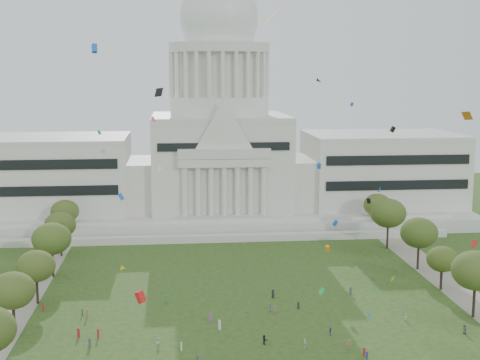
{
  "coord_description": "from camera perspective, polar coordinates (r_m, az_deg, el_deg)",
  "views": [
    {
      "loc": [
        -14.57,
        -104.67,
        48.74
      ],
      "look_at": [
        0.0,
        45.0,
        24.0
      ],
      "focal_mm": 50.0,
      "sensor_mm": 36.0,
      "label": 1
    }
  ],
  "objects": [
    {
      "name": "person_10",
      "position": [
        128.57,
        7.72,
        -12.66
      ],
      "size": [
        0.73,
        0.98,
        1.5
      ],
      "primitive_type": "imported",
      "rotation": [
        0.0,
        0.0,
        1.26
      ],
      "color": "navy",
      "rests_on": "ground"
    },
    {
      "name": "kite_swarm",
      "position": [
        116.3,
        1.06,
        -1.76
      ],
      "size": [
        96.99,
        100.2,
        64.47
      ],
      "color": "blue",
      "rests_on": "ground"
    },
    {
      "name": "distant_crowd",
      "position": [
        127.93,
        -4.84,
        -12.66
      ],
      "size": [
        65.75,
        37.35,
        1.95
      ],
      "color": "#26262B",
      "rests_on": "ground"
    },
    {
      "name": "row_tree_l_4",
      "position": [
        164.61,
        -15.78,
        -4.85
      ],
      "size": [
        9.29,
        9.29,
        13.21
      ],
      "color": "black",
      "rests_on": "ground"
    },
    {
      "name": "person_9",
      "position": [
        122.76,
        9.25,
        -13.7
      ],
      "size": [
        1.35,
        1.24,
        1.89
      ],
      "primitive_type": "imported",
      "rotation": [
        0.0,
        0.0,
        0.65
      ],
      "color": "olive",
      "rests_on": "ground"
    },
    {
      "name": "path_left",
      "position": [
        147.06,
        -18.68,
        -10.52
      ],
      "size": [
        8.0,
        160.0,
        0.04
      ],
      "primitive_type": "cube",
      "color": "gray",
      "rests_on": "ground"
    },
    {
      "name": "row_tree_l_2",
      "position": [
        132.0,
        -18.85,
        -8.92
      ],
      "size": [
        8.42,
        8.42,
        11.97
      ],
      "color": "black",
      "rests_on": "ground"
    },
    {
      "name": "person_4",
      "position": [
        122.31,
        5.56,
        -13.68
      ],
      "size": [
        1.02,
        1.31,
        1.98
      ],
      "primitive_type": "imported",
      "rotation": [
        0.0,
        0.0,
        4.33
      ],
      "color": "silver",
      "rests_on": "ground"
    },
    {
      "name": "row_tree_r_4",
      "position": [
        170.33,
        15.04,
        -4.38
      ],
      "size": [
        9.19,
        9.19,
        13.06
      ],
      "color": "black",
      "rests_on": "ground"
    },
    {
      "name": "person_8",
      "position": [
        123.51,
        -7.04,
        -13.58
      ],
      "size": [
        0.83,
        0.59,
        1.57
      ],
      "primitive_type": "imported",
      "rotation": [
        0.0,
        0.0,
        3.3
      ],
      "color": "silver",
      "rests_on": "ground"
    },
    {
      "name": "row_tree_l_5",
      "position": [
        182.83,
        -15.1,
        -3.73
      ],
      "size": [
        8.33,
        8.33,
        11.85
      ],
      "color": "black",
      "rests_on": "ground"
    },
    {
      "name": "row_tree_r_3",
      "position": [
        156.77,
        16.87,
        -6.48
      ],
      "size": [
        7.01,
        7.01,
        9.98
      ],
      "color": "black",
      "rests_on": "ground"
    },
    {
      "name": "capitol",
      "position": [
        220.34,
        -1.73,
        2.44
      ],
      "size": [
        160.0,
        64.5,
        91.3
      ],
      "color": "beige",
      "rests_on": "ground"
    },
    {
      "name": "row_tree_l_3",
      "position": [
        147.38,
        -17.02,
        -7.04
      ],
      "size": [
        8.12,
        8.12,
        11.55
      ],
      "color": "black",
      "rests_on": "ground"
    },
    {
      "name": "row_tree_l_6",
      "position": [
        200.61,
        -14.72,
        -2.61
      ],
      "size": [
        8.19,
        8.19,
        11.64
      ],
      "color": "black",
      "rests_on": "ground"
    },
    {
      "name": "person_2",
      "position": [
        138.07,
        13.96,
        -11.28
      ],
      "size": [
        0.87,
        0.82,
        1.54
      ],
      "primitive_type": "imported",
      "rotation": [
        0.0,
        0.0,
        0.65
      ],
      "color": "silver",
      "rests_on": "ground"
    },
    {
      "name": "person_5",
      "position": [
        123.57,
        2.09,
        -13.45
      ],
      "size": [
        1.19,
        1.74,
        1.75
      ],
      "primitive_type": "imported",
      "rotation": [
        0.0,
        0.0,
        1.95
      ],
      "color": "#26262B",
      "rests_on": "ground"
    },
    {
      "name": "row_tree_r_5",
      "position": [
        188.29,
        12.54,
        -2.78
      ],
      "size": [
        9.82,
        9.82,
        13.96
      ],
      "color": "black",
      "rests_on": "ground"
    },
    {
      "name": "person_0",
      "position": [
        134.74,
        18.62,
        -11.97
      ],
      "size": [
        0.85,
        1.02,
        1.78
      ],
      "primitive_type": "imported",
      "rotation": [
        0.0,
        0.0,
        5.1
      ],
      "color": "#4C4C51",
      "rests_on": "ground"
    },
    {
      "name": "path_right",
      "position": [
        156.29,
        18.61,
        -9.33
      ],
      "size": [
        8.0,
        160.0,
        0.04
      ],
      "primitive_type": "cube",
      "color": "gray",
      "rests_on": "ground"
    },
    {
      "name": "row_tree_r_2",
      "position": [
        141.02,
        19.47,
        -7.3
      ],
      "size": [
        9.55,
        9.55,
        13.58
      ],
      "color": "black",
      "rests_on": "ground"
    },
    {
      "name": "row_tree_r_6",
      "position": [
        206.05,
        11.65,
        -2.11
      ],
      "size": [
        8.42,
        8.42,
        11.97
      ],
      "color": "black",
      "rests_on": "ground"
    },
    {
      "name": "person_3",
      "position": [
        118.74,
        10.75,
        -14.58
      ],
      "size": [
        0.66,
        1.21,
        1.83
      ],
      "primitive_type": "imported",
      "rotation": [
        0.0,
        0.0,
        4.67
      ],
      "color": "navy",
      "rests_on": "ground"
    }
  ]
}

